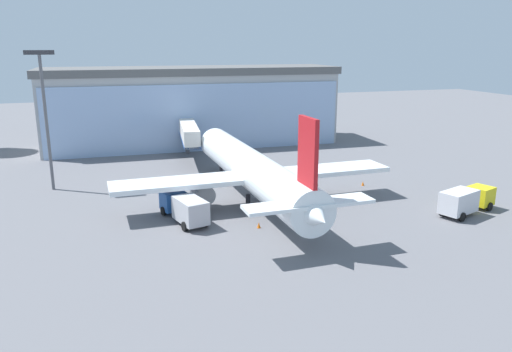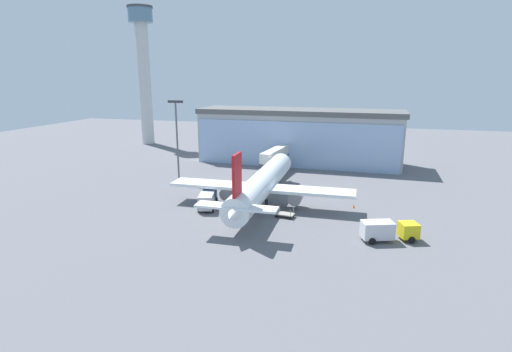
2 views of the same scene
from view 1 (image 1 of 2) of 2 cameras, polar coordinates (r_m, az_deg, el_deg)
name	(u,v)px [view 1 (image 1 of 2)]	position (r m, az deg, el deg)	size (l,w,h in m)	color
ground	(277,223)	(48.71, 2.39, -5.38)	(240.00, 240.00, 0.00)	slate
terminal_building	(193,106)	(86.82, -7.27, 7.92)	(49.62, 14.20, 13.15)	#A9A9A9
jet_bridge	(189,133)	(74.45, -7.67, 4.86)	(3.80, 13.84, 5.47)	silver
apron_light_mast	(45,108)	(62.64, -22.98, 7.21)	(3.20, 0.40, 16.19)	#59595E
airplane	(253,171)	(53.92, -0.36, 0.61)	(30.38, 35.50, 11.26)	white
catering_truck	(185,207)	(49.08, -8.17, -3.55)	(3.93, 7.62, 2.65)	#2659A5
fuel_truck	(466,200)	(55.17, 22.86, -2.53)	(7.61, 4.55, 2.65)	yellow
baggage_cart	(313,207)	(51.94, 6.53, -3.58)	(2.99, 1.96, 1.50)	#9E998C
safety_cone_nose	(259,225)	(47.31, 0.32, -5.64)	(0.36, 0.36, 0.55)	orange
safety_cone_wingtip	(363,183)	(62.62, 12.12, -0.83)	(0.36, 0.36, 0.55)	orange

